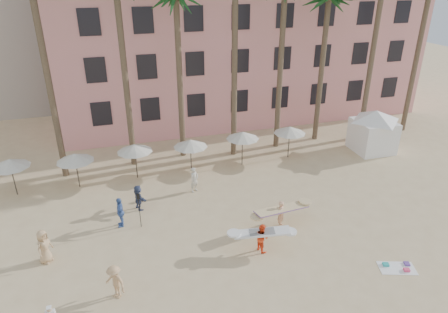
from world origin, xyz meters
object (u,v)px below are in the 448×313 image
cabana (374,127)px  pink_hotel (236,32)px  carrier_white (262,236)px  carrier_yellow (282,212)px

cabana → pink_hotel: bearing=116.9°
pink_hotel → carrier_white: 25.66m
carrier_white → pink_hotel: bearing=74.7°
pink_hotel → carrier_yellow: 23.60m
cabana → carrier_white: cabana is taller
pink_hotel → cabana: bearing=-63.1°
cabana → carrier_white: 16.75m
carrier_yellow → pink_hotel: bearing=78.3°
pink_hotel → cabana: pink_hotel is taller
carrier_yellow → carrier_white: (-1.93, -1.73, -0.09)m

